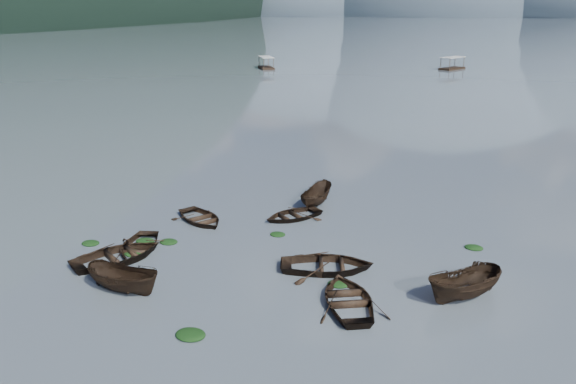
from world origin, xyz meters
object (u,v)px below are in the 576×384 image
(pontoon_left, at_px, (266,69))
(rowboat_0, at_px, (138,250))
(pontoon_centre, at_px, (452,69))
(rowboat_3, at_px, (348,304))

(pontoon_left, bearing_deg, rowboat_0, -105.62)
(rowboat_0, bearing_deg, pontoon_left, 91.65)
(pontoon_left, height_order, pontoon_centre, pontoon_centre)
(rowboat_0, relative_size, rowboat_3, 0.89)
(rowboat_0, relative_size, pontoon_centre, 0.63)
(rowboat_3, height_order, pontoon_centre, pontoon_centre)
(pontoon_left, distance_m, pontoon_centre, 39.98)
(pontoon_centre, bearing_deg, rowboat_0, -67.97)
(rowboat_3, distance_m, pontoon_left, 101.53)
(rowboat_3, relative_size, pontoon_left, 0.73)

